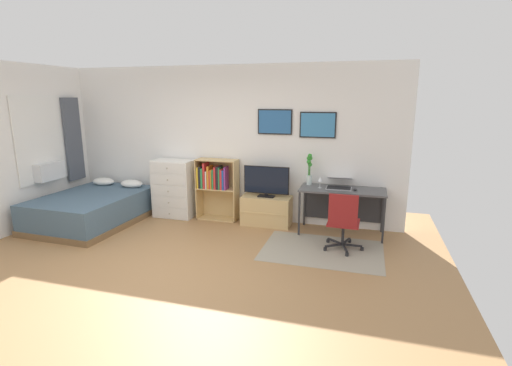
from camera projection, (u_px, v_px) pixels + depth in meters
ground_plane at (161, 273)px, 4.71m from camera, size 7.20×7.20×0.00m
wall_back_with_posters at (228, 143)px, 6.68m from camera, size 6.12×0.09×2.70m
area_rug at (322, 250)px, 5.41m from camera, size 1.70×1.20×0.01m
bed at (93, 208)px, 6.55m from camera, size 1.48×1.97×0.64m
dresser at (174, 189)px, 6.87m from camera, size 0.72×0.46×1.05m
bookshelf at (215, 183)px, 6.68m from camera, size 0.74×0.30×1.09m
tv_stand at (266, 210)px, 6.47m from camera, size 0.84×0.41×0.50m
television at (266, 182)px, 6.33m from camera, size 0.78×0.16×0.53m
desk at (342, 196)px, 6.03m from camera, size 1.33×0.58×0.74m
office_chair at (343, 220)px, 5.30m from camera, size 0.56×0.58×0.86m
laptop at (339, 183)px, 6.02m from camera, size 0.40×0.43×0.17m
computer_mouse at (355, 189)px, 5.83m from camera, size 0.06×0.10×0.03m
bamboo_vase at (309, 169)px, 6.17m from camera, size 0.10×0.09×0.52m
wine_glass at (320, 180)px, 5.97m from camera, size 0.07×0.07×0.18m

